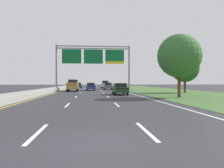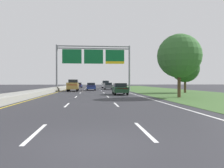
{
  "view_description": "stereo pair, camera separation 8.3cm",
  "coord_description": "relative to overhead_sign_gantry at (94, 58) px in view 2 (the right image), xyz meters",
  "views": [
    {
      "loc": [
        -0.04,
        -5.98,
        1.71
      ],
      "look_at": [
        2.55,
        21.81,
        1.47
      ],
      "focal_mm": 34.98,
      "sensor_mm": 36.0,
      "label": 1
    },
    {
      "loc": [
        0.04,
        -5.99,
        1.71
      ],
      "look_at": [
        2.55,
        21.81,
        1.47
      ],
      "focal_mm": 34.98,
      "sensor_mm": 36.0,
      "label": 2
    }
  ],
  "objects": [
    {
      "name": "lane_striping",
      "position": [
        -0.3,
        -3.79,
        -6.51
      ],
      "size": [
        11.96,
        106.0,
        0.01
      ],
      "color": "white",
      "rests_on": "ground"
    },
    {
      "name": "roadside_tree_mid",
      "position": [
        14.49,
        -10.73,
        -2.6
      ],
      "size": [
        4.46,
        4.46,
        6.15
      ],
      "color": "#4C3823",
      "rests_on": "ground"
    },
    {
      "name": "car_darkgreen_right_lane_sedan",
      "position": [
        3.49,
        -14.82,
        -5.69
      ],
      "size": [
        1.84,
        4.41,
        1.57
      ],
      "rotation": [
        0.0,
        0.0,
        1.57
      ],
      "color": "#193D23",
      "rests_on": "ground"
    },
    {
      "name": "overhead_sign_gantry",
      "position": [
        0.0,
        0.0,
        0.0
      ],
      "size": [
        15.06,
        0.42,
        9.2
      ],
      "color": "gray",
      "rests_on": "ground"
    },
    {
      "name": "roadside_tree_near",
      "position": [
        9.36,
        -20.86,
        -1.9
      ],
      "size": [
        4.86,
        4.86,
        7.05
      ],
      "color": "#4C3823",
      "rests_on": "ground"
    },
    {
      "name": "ground_plane",
      "position": [
        -0.3,
        -3.33,
        -6.51
      ],
      "size": [
        220.0,
        220.0,
        0.0
      ],
      "primitive_type": "plane",
      "color": "#2B2B30"
    },
    {
      "name": "pickup_truck_gold",
      "position": [
        -3.9,
        -2.65,
        -5.44
      ],
      "size": [
        2.1,
        5.44,
        2.2
      ],
      "rotation": [
        0.0,
        0.0,
        1.59
      ],
      "color": "#A38438",
      "rests_on": "ground"
    },
    {
      "name": "car_silver_right_lane_suv",
      "position": [
        3.42,
        17.3,
        -5.41
      ],
      "size": [
        2.01,
        4.74,
        2.11
      ],
      "rotation": [
        0.0,
        0.0,
        1.6
      ],
      "color": "#B2B5BA",
      "rests_on": "ground"
    },
    {
      "name": "median_barrier_concrete",
      "position": [
        -6.9,
        -3.33,
        -6.16
      ],
      "size": [
        0.6,
        110.0,
        0.85
      ],
      "color": "gray",
      "rests_on": "ground"
    },
    {
      "name": "grass_verge_right",
      "position": [
        13.65,
        -3.33,
        -6.5
      ],
      "size": [
        14.0,
        110.0,
        0.02
      ],
      "primitive_type": "cube",
      "color": "#3D602D",
      "rests_on": "ground"
    },
    {
      "name": "car_grey_right_lane_sedan",
      "position": [
        3.41,
        6.11,
        -5.69
      ],
      "size": [
        1.89,
        4.43,
        1.57
      ],
      "rotation": [
        0.0,
        0.0,
        1.56
      ],
      "color": "slate",
      "rests_on": "ground"
    },
    {
      "name": "car_navy_left_lane_sedan",
      "position": [
        -4.23,
        20.73,
        -5.69
      ],
      "size": [
        1.93,
        4.44,
        1.57
      ],
      "rotation": [
        0.0,
        0.0,
        1.55
      ],
      "color": "#161E47",
      "rests_on": "ground"
    },
    {
      "name": "car_blue_centre_lane_sedan",
      "position": [
        -0.51,
        1.31,
        -5.69
      ],
      "size": [
        1.87,
        4.42,
        1.57
      ],
      "rotation": [
        0.0,
        0.0,
        1.58
      ],
      "color": "navy",
      "rests_on": "ground"
    }
  ]
}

